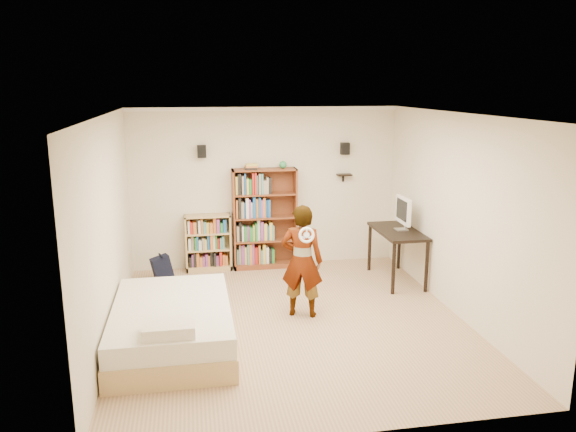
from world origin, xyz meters
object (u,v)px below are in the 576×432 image
tall_bookshelf (265,219)px  low_bookshelf (208,243)px  daybed (172,320)px  person (302,261)px  computer_desk (397,255)px

tall_bookshelf → low_bookshelf: size_ratio=1.79×
tall_bookshelf → low_bookshelf: 1.03m
tall_bookshelf → daybed: size_ratio=0.79×
tall_bookshelf → low_bookshelf: tall_bookshelf is taller
low_bookshelf → daybed: low_bookshelf is taller
person → daybed: bearing=39.4°
low_bookshelf → computer_desk: (2.92, -1.05, -0.06)m
low_bookshelf → daybed: bearing=-101.0°
tall_bookshelf → person: 2.15m
low_bookshelf → tall_bookshelf: bearing=-0.8°
low_bookshelf → person: bearing=-61.5°
daybed → low_bookshelf: bearing=79.0°
tall_bookshelf → computer_desk: bearing=-27.9°
tall_bookshelf → daybed: (-1.49, -2.75, -0.53)m
tall_bookshelf → computer_desk: 2.26m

